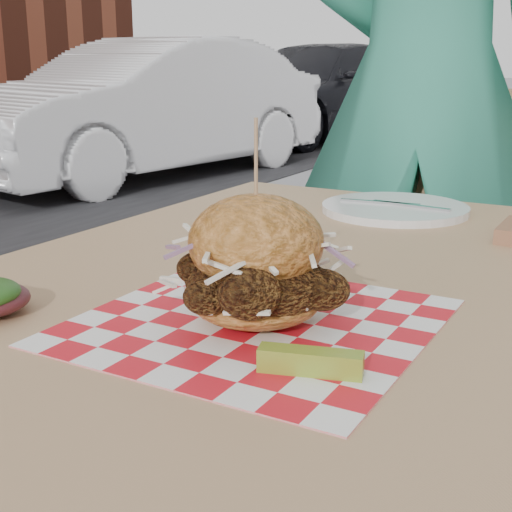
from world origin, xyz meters
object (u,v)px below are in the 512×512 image
(car_dark, at_px, (317,92))
(sandwich, at_px, (256,268))
(car_white, at_px, (145,108))
(diner, at_px, (423,85))
(patio_table, at_px, (288,326))
(patio_chair, at_px, (469,244))

(car_dark, distance_m, sandwich, 8.78)
(car_white, relative_size, sandwich, 16.83)
(diner, distance_m, car_white, 4.69)
(diner, relative_size, sandwich, 8.84)
(diner, height_order, patio_table, diner)
(sandwich, bearing_deg, car_white, 129.25)
(car_white, distance_m, patio_chair, 4.78)
(car_dark, height_order, sandwich, car_dark)
(patio_table, distance_m, sandwich, 0.24)
(car_white, bearing_deg, patio_table, -40.93)
(diner, distance_m, car_dark, 7.59)
(car_dark, height_order, patio_chair, car_dark)
(diner, xyz_separation_m, car_white, (-3.41, 3.19, -0.36))
(car_dark, bearing_deg, patio_chair, -52.91)
(sandwich, bearing_deg, car_dark, 114.30)
(patio_chair, bearing_deg, sandwich, -84.01)
(car_dark, bearing_deg, patio_table, -56.21)
(car_dark, relative_size, patio_chair, 4.39)
(car_white, relative_size, patio_table, 3.04)
(patio_chair, bearing_deg, patio_table, -86.70)
(patio_chair, height_order, sandwich, sandwich)
(car_white, xyz_separation_m, patio_chair, (3.56, -3.18, -0.05))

